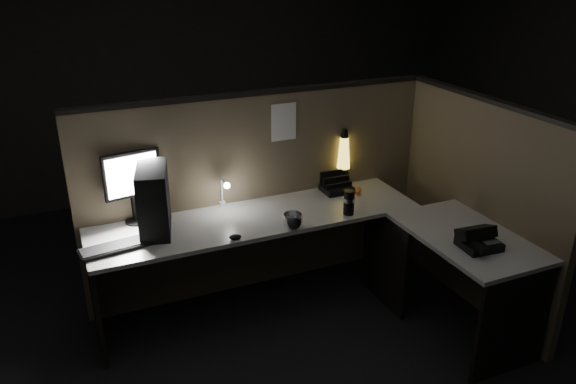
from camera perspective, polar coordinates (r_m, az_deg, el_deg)
name	(u,v)px	position (r m, az deg, el deg)	size (l,w,h in m)	color
floor	(313,348)	(3.86, 2.56, -15.55)	(6.00, 6.00, 0.00)	black
room_shell	(318,109)	(3.12, 3.09, 8.44)	(6.00, 6.00, 6.00)	silver
partition_back	(261,194)	(4.21, -2.79, -0.15)	(2.66, 0.06, 1.50)	brown
partition_right	(477,206)	(4.22, 18.62, -1.37)	(0.06, 1.66, 1.50)	brown
desk	(322,249)	(3.79, 3.49, -5.77)	(2.60, 1.60, 0.73)	#A7A59E
pc_tower	(154,200)	(3.71, -13.49, -0.77)	(0.19, 0.42, 0.44)	black
monitor	(133,180)	(3.85, -15.49, 1.18)	(0.38, 0.16, 0.49)	black
keyboard	(117,247)	(3.63, -17.01, -5.37)	(0.45, 0.15, 0.02)	black
mouse	(235,237)	(3.59, -5.39, -4.57)	(0.08, 0.06, 0.03)	black
clip_lamp	(224,192)	(3.98, -6.48, 0.04)	(0.04, 0.18, 0.23)	silver
organizer	(336,186)	(4.30, 4.92, 0.57)	(0.22, 0.20, 0.17)	black
lava_lamp	(344,162)	(4.37, 5.66, 3.03)	(0.12, 0.12, 0.46)	black
travel_mug	(349,202)	(3.91, 6.21, -1.06)	(0.08, 0.08, 0.18)	black
steel_mug	(293,221)	(3.70, 0.47, -2.97)	(0.13, 0.13, 0.11)	silver
figurine	(358,190)	(4.25, 7.15, 0.23)	(0.05, 0.05, 0.05)	orange
pinned_paper	(284,122)	(4.06, -0.43, 7.12)	(0.19, 0.00, 0.27)	white
desk_phone	(478,239)	(3.66, 18.71, -4.58)	(0.25, 0.25, 0.14)	black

